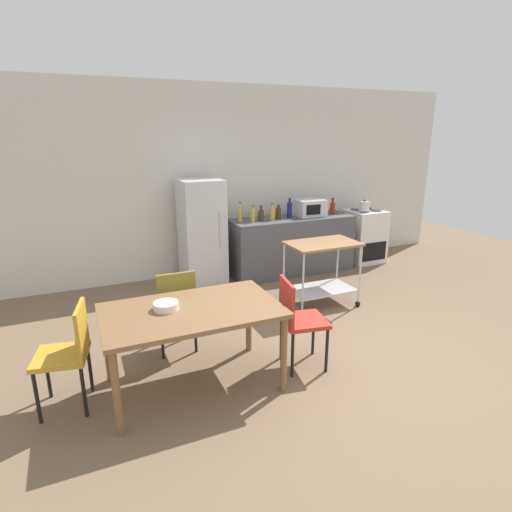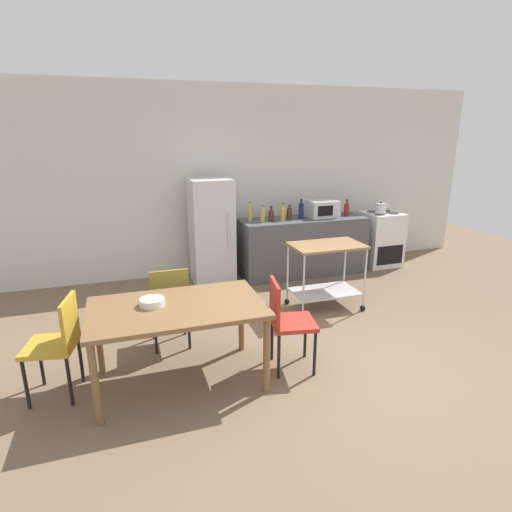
% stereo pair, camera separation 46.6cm
% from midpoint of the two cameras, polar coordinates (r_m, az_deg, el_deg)
% --- Properties ---
extents(ground_plane, '(12.00, 12.00, 0.00)m').
position_cam_midpoint_polar(ground_plane, '(4.32, 7.82, -13.99)').
color(ground_plane, brown).
extents(back_wall, '(8.40, 0.12, 2.90)m').
position_cam_midpoint_polar(back_wall, '(6.68, -6.36, 10.20)').
color(back_wall, silver).
rests_on(back_wall, ground_plane).
extents(kitchen_counter, '(2.00, 0.64, 0.90)m').
position_cam_midpoint_polar(kitchen_counter, '(6.66, 2.91, 1.49)').
color(kitchen_counter, '#4C4C51').
rests_on(kitchen_counter, ground_plane).
extents(dining_table, '(1.50, 0.90, 0.75)m').
position_cam_midpoint_polar(dining_table, '(3.66, -12.46, -8.29)').
color(dining_table, brown).
rests_on(dining_table, ground_plane).
extents(chair_red, '(0.46, 0.46, 0.89)m').
position_cam_midpoint_polar(chair_red, '(3.94, 2.39, -8.44)').
color(chair_red, '#B72D23').
rests_on(chair_red, ground_plane).
extents(chair_olive, '(0.40, 0.40, 0.89)m').
position_cam_midpoint_polar(chair_olive, '(4.34, -14.13, -6.55)').
color(chair_olive, olive).
rests_on(chair_olive, ground_plane).
extents(chair_mustard, '(0.47, 0.47, 0.89)m').
position_cam_midpoint_polar(chair_mustard, '(3.81, -27.66, -11.44)').
color(chair_mustard, gold).
rests_on(chair_mustard, ground_plane).
extents(stove_oven, '(0.60, 0.61, 0.92)m').
position_cam_midpoint_polar(stove_oven, '(7.42, 12.90, 2.69)').
color(stove_oven, white).
rests_on(stove_oven, ground_plane).
extents(refrigerator, '(0.60, 0.63, 1.55)m').
position_cam_midpoint_polar(refrigerator, '(6.18, -9.60, 3.17)').
color(refrigerator, silver).
rests_on(refrigerator, ground_plane).
extents(kitchen_cart, '(0.91, 0.57, 0.85)m').
position_cam_midpoint_polar(kitchen_cart, '(5.35, 6.62, -1.05)').
color(kitchen_cart, olive).
rests_on(kitchen_cart, ground_plane).
extents(bottle_soda, '(0.06, 0.06, 0.30)m').
position_cam_midpoint_polar(bottle_soda, '(6.22, -4.35, 5.81)').
color(bottle_soda, gold).
rests_on(bottle_soda, kitchen_counter).
extents(bottle_olive_oil, '(0.07, 0.07, 0.25)m').
position_cam_midpoint_polar(bottle_olive_oil, '(6.19, -2.60, 5.57)').
color(bottle_olive_oil, gold).
rests_on(bottle_olive_oil, kitchen_counter).
extents(bottle_soy_sauce, '(0.08, 0.08, 0.23)m').
position_cam_midpoint_polar(bottle_soy_sauce, '(6.29, -1.43, 5.65)').
color(bottle_soy_sauce, '#4C2D19').
rests_on(bottle_soy_sauce, kitchen_counter).
extents(bottle_sesame_oil, '(0.07, 0.07, 0.27)m').
position_cam_midpoint_polar(bottle_sesame_oil, '(6.32, 0.14, 5.86)').
color(bottle_sesame_oil, gold).
rests_on(bottle_sesame_oil, kitchen_counter).
extents(bottle_vinegar, '(0.08, 0.08, 0.22)m').
position_cam_midpoint_polar(bottle_vinegar, '(6.44, 1.02, 5.92)').
color(bottle_vinegar, '#4C2D19').
rests_on(bottle_vinegar, kitchen_counter).
extents(bottle_sparkling_water, '(0.08, 0.08, 0.31)m').
position_cam_midpoint_polar(bottle_sparkling_water, '(6.52, 2.59, 6.37)').
color(bottle_sparkling_water, navy).
rests_on(bottle_sparkling_water, kitchen_counter).
extents(microwave, '(0.46, 0.35, 0.26)m').
position_cam_midpoint_polar(microwave, '(6.69, 5.46, 6.60)').
color(microwave, silver).
rests_on(microwave, kitchen_counter).
extents(bottle_wine, '(0.08, 0.08, 0.26)m').
position_cam_midpoint_polar(bottle_wine, '(6.90, 8.57, 6.58)').
color(bottle_wine, maroon).
rests_on(bottle_wine, kitchen_counter).
extents(fruit_bowl, '(0.21, 0.21, 0.06)m').
position_cam_midpoint_polar(fruit_bowl, '(3.65, -15.91, -6.69)').
color(fruit_bowl, white).
rests_on(fruit_bowl, dining_table).
extents(kettle, '(0.24, 0.17, 0.19)m').
position_cam_midpoint_polar(kettle, '(7.17, 12.88, 6.69)').
color(kettle, silver).
rests_on(kettle, stove_oven).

